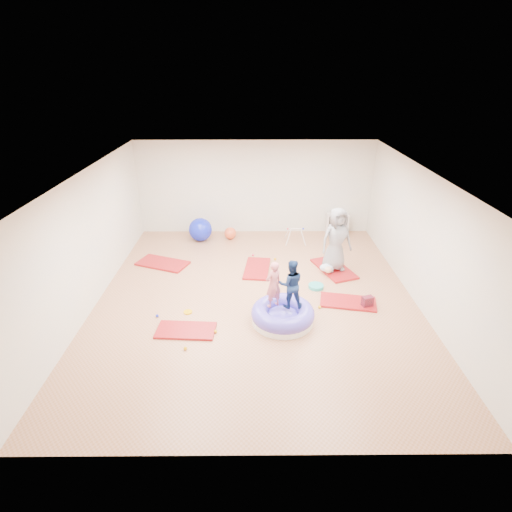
{
  "coord_description": "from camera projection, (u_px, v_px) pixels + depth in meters",
  "views": [
    {
      "loc": [
        -0.06,
        -7.66,
        4.7
      ],
      "look_at": [
        0.0,
        0.3,
        0.9
      ],
      "focal_mm": 28.0,
      "sensor_mm": 36.0,
      "label": 1
    }
  ],
  "objects": [
    {
      "name": "yellow_toy",
      "position": [
        188.0,
        312.0,
        8.4
      ],
      "size": [
        0.18,
        0.18,
        0.03
      ],
      "primitive_type": "cylinder",
      "color": "#DBA303",
      "rests_on": "ground"
    },
    {
      "name": "adult_caregiver",
      "position": [
        336.0,
        239.0,
        9.77
      ],
      "size": [
        0.89,
        0.7,
        1.6
      ],
      "primitive_type": "imported",
      "rotation": [
        0.0,
        0.0,
        0.27
      ],
      "color": "gray",
      "rests_on": "gym_mat_rear_right"
    },
    {
      "name": "balance_disc",
      "position": [
        316.0,
        286.0,
        9.33
      ],
      "size": [
        0.35,
        0.35,
        0.08
      ],
      "primitive_type": "cylinder",
      "color": "teal",
      "rests_on": "ground"
    },
    {
      "name": "exercise_ball_blue",
      "position": [
        200.0,
        230.0,
        11.75
      ],
      "size": [
        0.68,
        0.68,
        0.68
      ],
      "primitive_type": "sphere",
      "color": "#121FC4",
      "rests_on": "ground"
    },
    {
      "name": "room",
      "position": [
        256.0,
        241.0,
        8.33
      ],
      "size": [
        7.01,
        8.01,
        2.81
      ],
      "color": "tan",
      "rests_on": "ground"
    },
    {
      "name": "child_navy",
      "position": [
        291.0,
        282.0,
        7.8
      ],
      "size": [
        0.52,
        0.42,
        1.02
      ],
      "primitive_type": "imported",
      "rotation": [
        0.0,
        0.0,
        3.2
      ],
      "color": "navy",
      "rests_on": "inflatable_cushion"
    },
    {
      "name": "gym_mat_mid_left",
      "position": [
        163.0,
        263.0,
        10.44
      ],
      "size": [
        1.46,
        1.09,
        0.05
      ],
      "primitive_type": "cube",
      "rotation": [
        0.0,
        0.0,
        -0.38
      ],
      "color": "#AB0D2E",
      "rests_on": "ground"
    },
    {
      "name": "exercise_ball_orange",
      "position": [
        230.0,
        233.0,
        11.92
      ],
      "size": [
        0.36,
        0.36,
        0.36
      ],
      "primitive_type": "sphere",
      "color": "#D7512A",
      "rests_on": "ground"
    },
    {
      "name": "gym_mat_right",
      "position": [
        348.0,
        302.0,
        8.74
      ],
      "size": [
        1.29,
        0.82,
        0.05
      ],
      "primitive_type": "cube",
      "rotation": [
        0.0,
        0.0,
        -0.19
      ],
      "color": "#AB0D2E",
      "rests_on": "ground"
    },
    {
      "name": "gym_mat_center_back",
      "position": [
        257.0,
        268.0,
        10.18
      ],
      "size": [
        0.73,
        1.26,
        0.05
      ],
      "primitive_type": "cube",
      "rotation": [
        0.0,
        0.0,
        1.46
      ],
      "color": "#AB0D2E",
      "rests_on": "ground"
    },
    {
      "name": "ball_pit_balls",
      "position": [
        248.0,
        292.0,
        9.12
      ],
      "size": [
        3.47,
        4.05,
        0.07
      ],
      "color": "#DBA303",
      "rests_on": "ground"
    },
    {
      "name": "cube_shelf",
      "position": [
        337.0,
        224.0,
        12.23
      ],
      "size": [
        0.66,
        0.32,
        0.66
      ],
      "color": "silver",
      "rests_on": "ground"
    },
    {
      "name": "gym_mat_rear_right",
      "position": [
        334.0,
        269.0,
        10.17
      ],
      "size": [
        1.07,
        1.48,
        0.06
      ],
      "primitive_type": "cube",
      "rotation": [
        0.0,
        0.0,
        1.91
      ],
      "color": "#AB0D2E",
      "rests_on": "ground"
    },
    {
      "name": "infant",
      "position": [
        327.0,
        268.0,
        9.9
      ],
      "size": [
        0.36,
        0.37,
        0.21
      ],
      "color": "silver",
      "rests_on": "gym_mat_rear_right"
    },
    {
      "name": "backpack",
      "position": [
        367.0,
        302.0,
        8.53
      ],
      "size": [
        0.26,
        0.21,
        0.27
      ],
      "primitive_type": "cube",
      "rotation": [
        0.0,
        0.0,
        0.32
      ],
      "color": "maroon",
      "rests_on": "ground"
    },
    {
      "name": "child_pink",
      "position": [
        273.0,
        282.0,
        7.81
      ],
      "size": [
        0.43,
        0.39,
        0.99
      ],
      "primitive_type": "imported",
      "rotation": [
        0.0,
        0.0,
        3.72
      ],
      "color": "#CE6970",
      "rests_on": "inflatable_cushion"
    },
    {
      "name": "gym_mat_front_left",
      "position": [
        186.0,
        330.0,
        7.8
      ],
      "size": [
        1.17,
        0.64,
        0.05
      ],
      "primitive_type": "cube",
      "rotation": [
        0.0,
        0.0,
        -0.06
      ],
      "color": "#AB0D2E",
      "rests_on": "ground"
    },
    {
      "name": "infant_play_gym",
      "position": [
        295.0,
        233.0,
        11.58
      ],
      "size": [
        0.6,
        0.57,
        0.46
      ],
      "rotation": [
        0.0,
        0.0,
        0.27
      ],
      "color": "silver",
      "rests_on": "ground"
    },
    {
      "name": "inflatable_cushion",
      "position": [
        283.0,
        315.0,
        8.05
      ],
      "size": [
        1.28,
        1.28,
        0.4
      ],
      "rotation": [
        0.0,
        0.0,
        -0.03
      ],
      "color": "white",
      "rests_on": "ground"
    }
  ]
}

